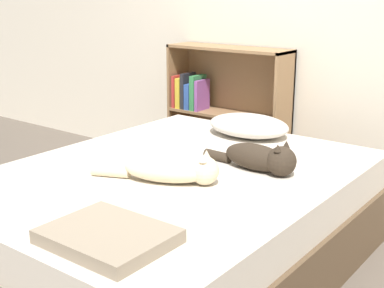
{
  "coord_description": "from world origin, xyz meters",
  "views": [
    {
      "loc": [
        1.56,
        -1.9,
        1.35
      ],
      "look_at": [
        0.0,
        0.15,
        0.6
      ],
      "focal_mm": 50.0,
      "sensor_mm": 36.0,
      "label": 1
    }
  ],
  "objects_px": {
    "bed": "(174,219)",
    "cat_dark": "(262,158)",
    "cat_light": "(171,170)",
    "bookshelf": "(225,110)",
    "pillow": "(249,125)"
  },
  "relations": [
    {
      "from": "cat_light",
      "to": "bookshelf",
      "type": "height_order",
      "value": "bookshelf"
    },
    {
      "from": "pillow",
      "to": "cat_dark",
      "type": "relative_size",
      "value": 0.98
    },
    {
      "from": "pillow",
      "to": "cat_light",
      "type": "xyz_separation_m",
      "value": [
        0.15,
        -0.9,
        -0.01
      ]
    },
    {
      "from": "pillow",
      "to": "bed",
      "type": "bearing_deg",
      "value": -86.05
    },
    {
      "from": "bookshelf",
      "to": "bed",
      "type": "bearing_deg",
      "value": -66.16
    },
    {
      "from": "cat_dark",
      "to": "bookshelf",
      "type": "bearing_deg",
      "value": 133.22
    },
    {
      "from": "bed",
      "to": "cat_light",
      "type": "bearing_deg",
      "value": -54.06
    },
    {
      "from": "cat_light",
      "to": "bookshelf",
      "type": "relative_size",
      "value": 0.6
    },
    {
      "from": "cat_light",
      "to": "bed",
      "type": "bearing_deg",
      "value": 102.13
    },
    {
      "from": "cat_dark",
      "to": "bed",
      "type": "bearing_deg",
      "value": -141.86
    },
    {
      "from": "bed",
      "to": "bookshelf",
      "type": "bearing_deg",
      "value": 113.84
    },
    {
      "from": "bed",
      "to": "cat_dark",
      "type": "bearing_deg",
      "value": 36.25
    },
    {
      "from": "pillow",
      "to": "cat_dark",
      "type": "height_order",
      "value": "cat_dark"
    },
    {
      "from": "bed",
      "to": "pillow",
      "type": "xyz_separation_m",
      "value": [
        -0.05,
        0.78,
        0.32
      ]
    },
    {
      "from": "pillow",
      "to": "bookshelf",
      "type": "xyz_separation_m",
      "value": [
        -0.52,
        0.52,
        -0.06
      ]
    }
  ]
}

